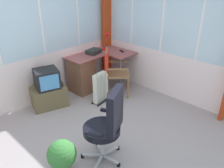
{
  "coord_description": "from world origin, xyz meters",
  "views": [
    {
      "loc": [
        -1.78,
        -2.02,
        2.36
      ],
      "look_at": [
        0.74,
        0.39,
        0.66
      ],
      "focal_mm": 36.83,
      "sensor_mm": 36.0,
      "label": 1
    }
  ],
  "objects_px": {
    "desk_lamp": "(107,38)",
    "tv_on_stand": "(48,90)",
    "wooden_armchair": "(111,67)",
    "office_chair": "(108,123)",
    "desk": "(83,72)",
    "space_heater": "(101,87)",
    "tv_remote": "(122,51)",
    "potted_plant": "(62,156)",
    "paper_tray": "(94,51)"
  },
  "relations": [
    {
      "from": "desk_lamp",
      "to": "tv_on_stand",
      "type": "relative_size",
      "value": 0.54
    },
    {
      "from": "wooden_armchair",
      "to": "office_chair",
      "type": "bearing_deg",
      "value": -137.5
    },
    {
      "from": "wooden_armchair",
      "to": "office_chair",
      "type": "height_order",
      "value": "office_chair"
    },
    {
      "from": "desk",
      "to": "space_heater",
      "type": "height_order",
      "value": "desk"
    },
    {
      "from": "tv_remote",
      "to": "wooden_armchair",
      "type": "distance_m",
      "value": 0.6
    },
    {
      "from": "desk_lamp",
      "to": "tv_on_stand",
      "type": "height_order",
      "value": "desk_lamp"
    },
    {
      "from": "office_chair",
      "to": "potted_plant",
      "type": "distance_m",
      "value": 0.71
    },
    {
      "from": "wooden_armchair",
      "to": "paper_tray",
      "type": "bearing_deg",
      "value": 87.77
    },
    {
      "from": "paper_tray",
      "to": "wooden_armchair",
      "type": "relative_size",
      "value": 0.31
    },
    {
      "from": "desk_lamp",
      "to": "tv_remote",
      "type": "relative_size",
      "value": 2.74
    },
    {
      "from": "wooden_armchair",
      "to": "potted_plant",
      "type": "xyz_separation_m",
      "value": [
        -2.0,
        -1.06,
        -0.34
      ]
    },
    {
      "from": "tv_remote",
      "to": "tv_on_stand",
      "type": "bearing_deg",
      "value": -165.08
    },
    {
      "from": "wooden_armchair",
      "to": "tv_remote",
      "type": "bearing_deg",
      "value": 20.37
    },
    {
      "from": "space_heater",
      "to": "desk",
      "type": "bearing_deg",
      "value": 81.49
    },
    {
      "from": "wooden_armchair",
      "to": "potted_plant",
      "type": "distance_m",
      "value": 2.29
    },
    {
      "from": "tv_remote",
      "to": "paper_tray",
      "type": "relative_size",
      "value": 0.5
    },
    {
      "from": "desk_lamp",
      "to": "wooden_armchair",
      "type": "distance_m",
      "value": 0.81
    },
    {
      "from": "paper_tray",
      "to": "desk_lamp",
      "type": "bearing_deg",
      "value": -2.64
    },
    {
      "from": "tv_remote",
      "to": "tv_on_stand",
      "type": "xyz_separation_m",
      "value": [
        -1.74,
        0.32,
        -0.45
      ]
    },
    {
      "from": "tv_on_stand",
      "to": "wooden_armchair",
      "type": "bearing_deg",
      "value": -23.6
    },
    {
      "from": "tv_remote",
      "to": "potted_plant",
      "type": "relative_size",
      "value": 0.31
    },
    {
      "from": "office_chair",
      "to": "potted_plant",
      "type": "relative_size",
      "value": 2.28
    },
    {
      "from": "tv_remote",
      "to": "desk",
      "type": "bearing_deg",
      "value": -177.21
    },
    {
      "from": "office_chair",
      "to": "space_heater",
      "type": "xyz_separation_m",
      "value": [
        1.05,
        1.23,
        -0.3
      ]
    },
    {
      "from": "office_chair",
      "to": "space_heater",
      "type": "height_order",
      "value": "office_chair"
    },
    {
      "from": "wooden_armchair",
      "to": "space_heater",
      "type": "relative_size",
      "value": 1.56
    },
    {
      "from": "paper_tray",
      "to": "office_chair",
      "type": "relative_size",
      "value": 0.27
    },
    {
      "from": "wooden_armchair",
      "to": "space_heater",
      "type": "xyz_separation_m",
      "value": [
        -0.39,
        -0.09,
        -0.3
      ]
    },
    {
      "from": "desk_lamp",
      "to": "office_chair",
      "type": "bearing_deg",
      "value": -135.29
    },
    {
      "from": "paper_tray",
      "to": "office_chair",
      "type": "xyz_separation_m",
      "value": [
        -1.46,
        -1.87,
        -0.2
      ]
    },
    {
      "from": "tv_remote",
      "to": "desk_lamp",
      "type": "bearing_deg",
      "value": 133.85
    },
    {
      "from": "desk_lamp",
      "to": "tv_remote",
      "type": "xyz_separation_m",
      "value": [
        0.11,
        -0.33,
        -0.26
      ]
    },
    {
      "from": "tv_remote",
      "to": "wooden_armchair",
      "type": "relative_size",
      "value": 0.15
    },
    {
      "from": "desk_lamp",
      "to": "paper_tray",
      "type": "relative_size",
      "value": 1.37
    },
    {
      "from": "desk_lamp",
      "to": "office_chair",
      "type": "height_order",
      "value": "desk_lamp"
    },
    {
      "from": "desk",
      "to": "tv_on_stand",
      "type": "bearing_deg",
      "value": -178.16
    },
    {
      "from": "office_chair",
      "to": "tv_remote",
      "type": "bearing_deg",
      "value": 37.48
    },
    {
      "from": "paper_tray",
      "to": "space_heater",
      "type": "bearing_deg",
      "value": -122.76
    },
    {
      "from": "paper_tray",
      "to": "office_chair",
      "type": "bearing_deg",
      "value": -127.97
    },
    {
      "from": "desk_lamp",
      "to": "potted_plant",
      "type": "relative_size",
      "value": 0.85
    },
    {
      "from": "paper_tray",
      "to": "tv_on_stand",
      "type": "xyz_separation_m",
      "value": [
        -1.21,
        -0.03,
        -0.48
      ]
    },
    {
      "from": "desk_lamp",
      "to": "office_chair",
      "type": "relative_size",
      "value": 0.37
    },
    {
      "from": "tv_remote",
      "to": "potted_plant",
      "type": "distance_m",
      "value": 2.89
    },
    {
      "from": "tv_remote",
      "to": "office_chair",
      "type": "bearing_deg",
      "value": -117.17
    },
    {
      "from": "tv_on_stand",
      "to": "space_heater",
      "type": "distance_m",
      "value": 1.01
    },
    {
      "from": "tv_remote",
      "to": "tv_on_stand",
      "type": "relative_size",
      "value": 0.2
    },
    {
      "from": "wooden_armchair",
      "to": "tv_on_stand",
      "type": "xyz_separation_m",
      "value": [
        -1.19,
        0.52,
        -0.28
      ]
    },
    {
      "from": "office_chair",
      "to": "paper_tray",
      "type": "bearing_deg",
      "value": 52.03
    },
    {
      "from": "tv_on_stand",
      "to": "paper_tray",
      "type": "bearing_deg",
      "value": 1.5
    },
    {
      "from": "tv_remote",
      "to": "space_heater",
      "type": "relative_size",
      "value": 0.24
    }
  ]
}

